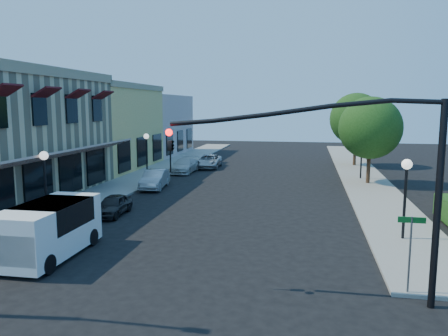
% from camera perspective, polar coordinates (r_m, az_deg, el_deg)
% --- Properties ---
extents(ground, '(120.00, 120.00, 0.00)m').
position_cam_1_polar(ground, '(13.52, -9.48, -17.40)').
color(ground, black).
rests_on(ground, ground).
extents(sidewalk_left, '(3.50, 50.00, 0.12)m').
position_cam_1_polar(sidewalk_left, '(40.99, -7.83, 0.01)').
color(sidewalk_left, gray).
rests_on(sidewalk_left, ground).
extents(sidewalk_right, '(3.50, 50.00, 0.12)m').
position_cam_1_polar(sidewalk_right, '(39.08, 17.27, -0.68)').
color(sidewalk_right, gray).
rests_on(sidewalk_right, ground).
extents(curb_red_strip, '(0.25, 10.00, 0.06)m').
position_cam_1_polar(curb_red_strip, '(23.18, -18.70, -6.80)').
color(curb_red_strip, maroon).
rests_on(curb_red_strip, ground).
extents(yellow_stucco_building, '(10.00, 12.00, 7.60)m').
position_cam_1_polar(yellow_stucco_building, '(42.40, -17.07, 5.08)').
color(yellow_stucco_building, tan).
rests_on(yellow_stucco_building, ground).
extents(pink_stucco_building, '(10.00, 12.00, 7.00)m').
position_cam_1_polar(pink_stucco_building, '(53.30, -10.99, 5.52)').
color(pink_stucco_building, '#C7A496').
rests_on(pink_stucco_building, ground).
extents(street_tree_a, '(4.56, 4.56, 6.48)m').
position_cam_1_polar(street_tree_a, '(33.73, 18.56, 4.99)').
color(street_tree_a, '#312013').
rests_on(street_tree_a, ground).
extents(street_tree_b, '(4.94, 4.94, 7.02)m').
position_cam_1_polar(street_tree_b, '(43.65, 16.88, 6.15)').
color(street_tree_b, '#312013').
rests_on(street_tree_b, ground).
extents(signal_mast_arm, '(8.01, 0.39, 6.00)m').
position_cam_1_polar(signal_mast_arm, '(13.10, 17.37, 0.23)').
color(signal_mast_arm, black).
rests_on(signal_mast_arm, ground).
extents(street_name_sign, '(0.80, 0.06, 2.50)m').
position_cam_1_polar(street_name_sign, '(14.55, 23.18, -8.93)').
color(street_name_sign, '#595B5E').
rests_on(street_name_sign, ground).
extents(lamppost_left_near, '(0.44, 0.44, 3.57)m').
position_cam_1_polar(lamppost_left_near, '(23.49, -22.40, 0.02)').
color(lamppost_left_near, black).
rests_on(lamppost_left_near, ground).
extents(lamppost_left_far, '(0.44, 0.44, 3.57)m').
position_cam_1_polar(lamppost_left_far, '(35.93, -10.09, 3.12)').
color(lamppost_left_far, black).
rests_on(lamppost_left_far, ground).
extents(lamppost_right_near, '(0.44, 0.44, 3.57)m').
position_cam_1_polar(lamppost_right_near, '(20.07, 22.69, -1.29)').
color(lamppost_right_near, black).
rests_on(lamppost_right_near, ground).
extents(lamppost_right_far, '(0.44, 0.44, 3.57)m').
position_cam_1_polar(lamppost_right_far, '(35.77, 17.57, 2.85)').
color(lamppost_right_far, black).
rests_on(lamppost_right_far, ground).
extents(white_van, '(2.13, 4.74, 2.09)m').
position_cam_1_polar(white_van, '(18.12, -22.03, -7.16)').
color(white_van, white).
rests_on(white_van, ground).
extents(parked_car_a, '(1.43, 3.24, 1.08)m').
position_cam_1_polar(parked_car_a, '(24.09, -14.30, -4.73)').
color(parked_car_a, black).
rests_on(parked_car_a, ground).
extents(parked_car_b, '(1.83, 4.12, 1.32)m').
position_cam_1_polar(parked_car_b, '(31.18, -9.02, -1.46)').
color(parked_car_b, '#AAADAF').
rests_on(parked_car_b, ground).
extents(parked_car_c, '(1.83, 4.43, 1.28)m').
position_cam_1_polar(parked_car_c, '(38.26, -5.19, 0.36)').
color(parked_car_c, '#B9B9B7').
rests_on(parked_car_c, ground).
extents(parked_car_d, '(2.25, 4.54, 1.24)m').
position_cam_1_polar(parked_car_d, '(41.12, -2.02, 0.90)').
color(parked_car_d, '#A0A2A5').
rests_on(parked_car_d, ground).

